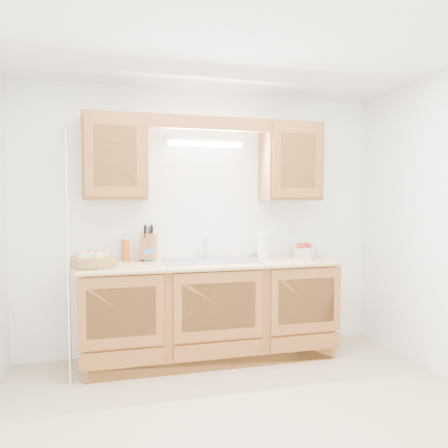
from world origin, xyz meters
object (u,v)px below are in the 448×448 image
object	(u,v)px
knife_block	(149,247)
apple_bowl	(303,251)
paper_towel	(263,245)
fruit_basket	(92,260)

from	to	relation	value
knife_block	apple_bowl	size ratio (longest dim) A/B	1.02
paper_towel	knife_block	bearing A→B (deg)	174.51
fruit_basket	apple_bowl	world-z (taller)	apple_bowl
fruit_basket	knife_block	xyz separation A→B (m)	(0.49, 0.25, 0.07)
knife_block	apple_bowl	distance (m)	1.47
paper_towel	apple_bowl	distance (m)	0.39
knife_block	paper_towel	size ratio (longest dim) A/B	1.17
fruit_basket	paper_towel	distance (m)	1.58
fruit_basket	paper_towel	world-z (taller)	paper_towel
apple_bowl	fruit_basket	bearing A→B (deg)	-177.97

